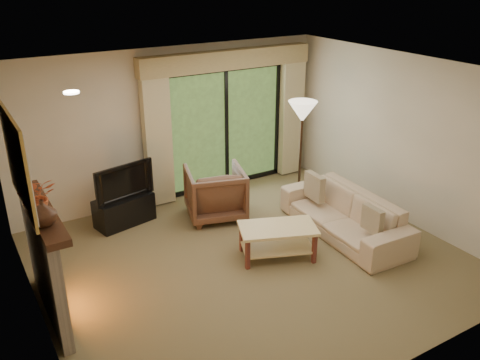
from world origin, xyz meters
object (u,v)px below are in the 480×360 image
media_console (124,210)px  coffee_table (277,242)px  sofa (344,214)px  armchair (215,193)px

media_console → coffee_table: coffee_table is taller
sofa → coffee_table: size_ratio=2.11×
armchair → sofa: bearing=149.2°
armchair → sofa: armchair is taller
media_console → sofa: sofa is taller
media_console → sofa: size_ratio=0.41×
media_console → armchair: bearing=-33.2°
sofa → media_console: bearing=-123.9°
media_console → armchair: 1.46m
media_console → armchair: (1.35, -0.52, 0.19)m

